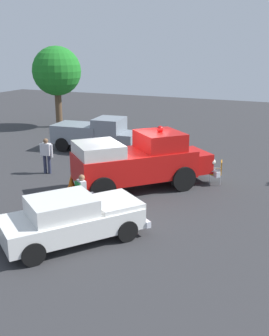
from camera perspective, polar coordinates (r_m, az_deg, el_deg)
ground_plane at (r=17.26m, az=-0.48°, el=-2.65°), size 60.00×60.00×0.00m
vintage_fire_truck at (r=16.77m, az=0.74°, el=1.06°), size 5.65×5.83×2.59m
classic_hot_rod at (r=12.53m, az=-8.68°, el=-6.98°), size 4.09×4.60×1.46m
parked_pickup at (r=23.14m, az=-5.59°, el=4.90°), size 4.95×2.41×1.90m
lawn_chair_near_truck at (r=14.97m, az=-7.53°, el=-3.52°), size 0.68×0.69×1.02m
lawn_chair_by_car at (r=17.84m, az=11.71°, el=-0.36°), size 0.59×0.60×1.02m
spectator_seated at (r=14.98m, az=-7.08°, el=-3.05°), size 0.61×0.65×1.29m
spectator_standing at (r=19.23m, az=-12.29°, el=2.03°), size 0.65×0.33×1.68m
oak_tree_right at (r=30.00m, az=-10.90°, el=13.20°), size 3.46×3.46×5.75m
traffic_cone at (r=17.15m, az=-8.88°, el=-1.90°), size 0.40×0.40×0.64m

